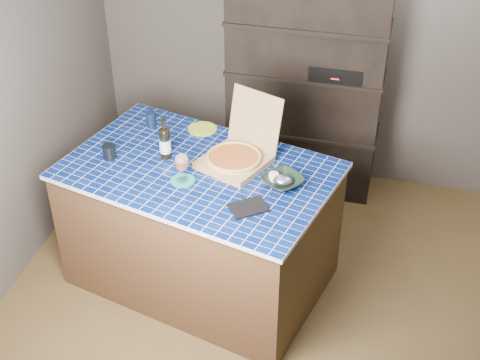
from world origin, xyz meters
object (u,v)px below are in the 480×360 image
(wine_glass, at_px, (182,163))
(dvd_case, at_px, (248,208))
(kitchen_island, at_px, (201,225))
(pizza_box, at_px, (236,155))
(bowl, at_px, (283,181))
(mead_bottle, at_px, (165,143))

(wine_glass, xyz_separation_m, dvd_case, (0.46, -0.18, -0.13))
(kitchen_island, relative_size, pizza_box, 3.29)
(wine_glass, relative_size, bowl, 0.81)
(wine_glass, bearing_deg, bowl, 9.98)
(kitchen_island, bearing_deg, mead_bottle, 176.54)
(pizza_box, bearing_deg, bowl, -4.33)
(mead_bottle, xyz_separation_m, wine_glass, (0.19, -0.23, 0.02))
(mead_bottle, xyz_separation_m, dvd_case, (0.66, -0.41, -0.10))
(mead_bottle, bearing_deg, bowl, -8.63)
(wine_glass, distance_m, dvd_case, 0.51)
(pizza_box, xyz_separation_m, mead_bottle, (-0.47, -0.05, 0.05))
(kitchen_island, distance_m, dvd_case, 0.71)
(mead_bottle, bearing_deg, wine_glass, -50.23)
(kitchen_island, height_order, pizza_box, pizza_box)
(pizza_box, xyz_separation_m, wine_glass, (-0.27, -0.28, 0.08))
(kitchen_island, relative_size, wine_glass, 9.84)
(kitchen_island, height_order, mead_bottle, mead_bottle)
(kitchen_island, bearing_deg, dvd_case, -24.95)
(dvd_case, relative_size, bowl, 0.89)
(mead_bottle, distance_m, bowl, 0.82)
(mead_bottle, relative_size, bowl, 1.20)
(kitchen_island, distance_m, pizza_box, 0.58)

